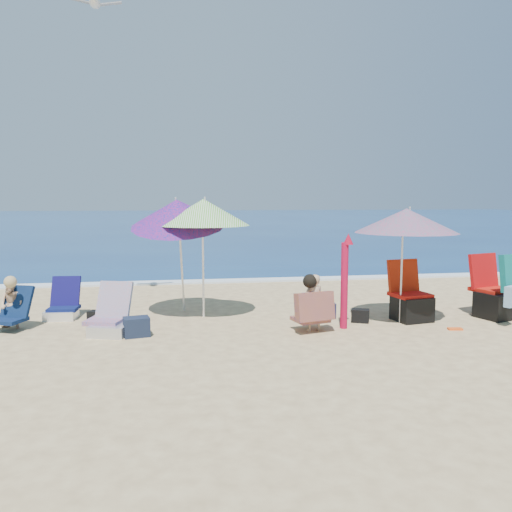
{
  "coord_description": "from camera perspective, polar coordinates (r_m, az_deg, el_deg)",
  "views": [
    {
      "loc": [
        -1.64,
        -7.42,
        2.06
      ],
      "look_at": [
        -0.3,
        1.0,
        1.1
      ],
      "focal_mm": 35.79,
      "sensor_mm": 36.0,
      "label": 1
    }
  ],
  "objects": [
    {
      "name": "ground",
      "position": [
        7.87,
        3.34,
        -8.75
      ],
      "size": [
        120.0,
        120.0,
        0.0
      ],
      "color": "#D8BC84",
      "rests_on": "ground"
    },
    {
      "name": "sea",
      "position": [
        52.49,
        -7.28,
        4.05
      ],
      "size": [
        120.0,
        80.0,
        0.12
      ],
      "color": "navy",
      "rests_on": "ground"
    },
    {
      "name": "foam",
      "position": [
        12.79,
        -1.57,
        -2.76
      ],
      "size": [
        120.0,
        0.5,
        0.04
      ],
      "color": "white",
      "rests_on": "ground"
    },
    {
      "name": "umbrella_turquoise",
      "position": [
        8.72,
        16.45,
        3.8
      ],
      "size": [
        1.95,
        1.95,
        1.93
      ],
      "color": "silver",
      "rests_on": "ground"
    },
    {
      "name": "umbrella_striped",
      "position": [
        8.76,
        -5.86,
        4.88
      ],
      "size": [
        1.76,
        1.76,
        2.09
      ],
      "color": "white",
      "rests_on": "ground"
    },
    {
      "name": "umbrella_blue",
      "position": [
        8.88,
        -8.77,
        4.78
      ],
      "size": [
        1.89,
        1.94,
        2.22
      ],
      "color": "silver",
      "rests_on": "ground"
    },
    {
      "name": "furled_umbrella",
      "position": [
        8.19,
        9.92,
        -2.28
      ],
      "size": [
        0.2,
        0.18,
        1.52
      ],
      "color": "#AC0C31",
      "rests_on": "ground"
    },
    {
      "name": "chair_navy",
      "position": [
        9.48,
        -20.78,
        -5.41
      ],
      "size": [
        0.56,
        0.66,
        0.69
      ],
      "color": "#0C1648",
      "rests_on": "ground"
    },
    {
      "name": "chair_rainbow",
      "position": [
        8.19,
        -15.94,
        -6.94
      ],
      "size": [
        0.75,
        0.87,
        0.76
      ],
      "color": "#DF5D4E",
      "rests_on": "ground"
    },
    {
      "name": "camp_chair_left",
      "position": [
        9.08,
        16.88,
        -4.99
      ],
      "size": [
        0.67,
        0.69,
        1.02
      ],
      "color": "#B2140C",
      "rests_on": "ground"
    },
    {
      "name": "camp_chair_right",
      "position": [
        9.75,
        25.45,
        -3.92
      ],
      "size": [
        0.79,
        1.25,
        1.15
      ],
      "color": "#B8180D",
      "rests_on": "ground"
    },
    {
      "name": "person_center",
      "position": [
        7.97,
        6.42,
        -5.35
      ],
      "size": [
        0.65,
        0.63,
        0.91
      ],
      "color": "tan",
      "rests_on": "ground"
    },
    {
      "name": "person_left",
      "position": [
        8.98,
        -25.63,
        -4.88
      ],
      "size": [
        0.68,
        0.66,
        0.88
      ],
      "color": "tan",
      "rests_on": "ground"
    },
    {
      "name": "bag_navy_a",
      "position": [
        7.93,
        -13.2,
        -7.71
      ],
      "size": [
        0.42,
        0.34,
        0.29
      ],
      "color": "#182136",
      "rests_on": "ground"
    },
    {
      "name": "bag_black_a",
      "position": [
        9.01,
        -17.39,
        -6.47
      ],
      "size": [
        0.31,
        0.28,
        0.19
      ],
      "color": "black",
      "rests_on": "ground"
    },
    {
      "name": "bag_navy_b",
      "position": [
        8.99,
        7.65,
        -6.03
      ],
      "size": [
        0.36,
        0.27,
        0.26
      ],
      "color": "#1B1C3C",
      "rests_on": "ground"
    },
    {
      "name": "bag_black_b",
      "position": [
        8.77,
        11.57,
        -6.55
      ],
      "size": [
        0.34,
        0.3,
        0.22
      ],
      "color": "black",
      "rests_on": "ground"
    },
    {
      "name": "orange_item",
      "position": [
        8.71,
        21.36,
        -7.6
      ],
      "size": [
        0.23,
        0.13,
        0.03
      ],
      "color": "#FF5B1A",
      "rests_on": "ground"
    },
    {
      "name": "seagull",
      "position": [
        10.3,
        -17.54,
        25.35
      ],
      "size": [
        0.85,
        0.38,
        0.15
      ],
      "color": "silver"
    }
  ]
}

